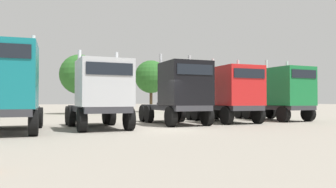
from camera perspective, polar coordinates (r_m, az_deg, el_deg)
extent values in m
plane|color=gray|center=(16.03, -0.64, -6.24)|extent=(200.00, 200.00, 0.00)
cube|color=#333338|center=(16.75, -25.65, -2.66)|extent=(3.27, 6.58, 0.30)
cube|color=#14727A|center=(14.94, -26.42, 2.94)|extent=(2.82, 2.96, 2.73)
cube|color=black|center=(13.73, -27.10, 6.80)|extent=(2.07, 0.41, 0.55)
cylinder|color=silver|center=(16.30, -22.44, 3.64)|extent=(0.21, 0.21, 3.33)
cylinder|color=#333338|center=(18.12, -25.13, -1.87)|extent=(1.28, 1.28, 0.12)
cylinder|color=black|center=(14.24, -22.39, -4.70)|extent=(0.53, 1.09, 1.05)
cylinder|color=black|center=(18.22, -21.65, -3.89)|extent=(0.53, 1.09, 1.05)
cylinder|color=black|center=(19.32, -21.50, -3.72)|extent=(0.53, 1.09, 1.05)
cube|color=#333338|center=(17.56, -12.36, -2.50)|extent=(2.74, 6.02, 0.30)
cube|color=#B7BABF|center=(15.85, -11.08, 1.87)|extent=(2.61, 2.53, 2.21)
cube|color=black|center=(14.75, -10.08, 4.35)|extent=(2.09, 0.24, 0.55)
cylinder|color=silver|center=(17.36, -8.96, 2.61)|extent=(0.20, 0.20, 2.81)
cylinder|color=silver|center=(16.98, -15.18, 2.71)|extent=(0.20, 0.20, 2.81)
cylinder|color=#333338|center=(18.82, -13.12, -1.76)|extent=(1.20, 1.20, 0.12)
cylinder|color=black|center=(15.70, -6.81, -4.33)|extent=(0.45, 1.12, 1.10)
cylinder|color=black|center=(15.20, -14.79, -4.41)|extent=(0.45, 1.12, 1.10)
cylinder|color=black|center=(19.11, -9.90, -3.74)|extent=(0.45, 1.12, 1.10)
cylinder|color=black|center=(18.70, -16.47, -3.77)|extent=(0.45, 1.12, 1.10)
cylinder|color=black|center=(20.17, -10.65, -3.59)|extent=(0.45, 1.12, 1.10)
cylinder|color=black|center=(19.79, -16.87, -3.62)|extent=(0.45, 1.12, 1.10)
cube|color=#333338|center=(20.06, 0.89, -2.33)|extent=(2.90, 6.17, 0.30)
cube|color=black|center=(18.50, 2.99, 1.81)|extent=(2.68, 2.75, 2.44)
cube|color=black|center=(17.42, 4.76, 4.29)|extent=(2.09, 0.29, 0.55)
cylinder|color=silver|center=(20.18, 3.75, 2.43)|extent=(0.20, 0.20, 3.04)
cylinder|color=silver|center=(19.42, -1.30, 2.56)|extent=(0.20, 0.20, 3.04)
cylinder|color=#333338|center=(21.27, -0.50, -1.69)|extent=(1.22, 1.22, 0.12)
cylinder|color=black|center=(18.52, 6.80, -3.83)|extent=(0.48, 1.14, 1.10)
cylinder|color=black|center=(17.56, 0.50, -3.98)|extent=(0.48, 1.14, 1.10)
cylinder|color=black|center=(21.77, 2.14, -3.42)|extent=(0.48, 1.14, 1.10)
cylinder|color=black|center=(20.96, -3.36, -3.51)|extent=(0.48, 1.14, 1.10)
cylinder|color=black|center=(22.78, 0.99, -3.31)|extent=(0.48, 1.14, 1.10)
cylinder|color=black|center=(22.01, -4.29, -3.39)|extent=(0.48, 1.14, 1.10)
cube|color=#333338|center=(22.21, 9.31, -2.28)|extent=(3.08, 6.61, 0.30)
cube|color=red|center=(20.58, 12.02, 1.39)|extent=(2.73, 2.81, 2.40)
cube|color=black|center=(19.57, 14.03, 3.51)|extent=(2.08, 0.34, 0.55)
cylinder|color=silver|center=(22.28, 12.11, 1.98)|extent=(0.20, 0.20, 3.00)
cylinder|color=silver|center=(21.31, 7.82, 2.11)|extent=(0.20, 0.20, 3.00)
cylinder|color=#333338|center=(23.43, 7.59, -1.70)|extent=(1.25, 1.25, 0.12)
cylinder|color=black|center=(20.76, 15.42, -3.54)|extent=(0.50, 1.11, 1.07)
cylinder|color=black|center=(19.53, 10.20, -3.72)|extent=(0.50, 1.11, 1.07)
cylinder|color=black|center=(24.15, 9.68, -3.21)|extent=(0.50, 1.11, 1.07)
cylinder|color=black|center=(23.11, 4.97, -3.32)|extent=(0.50, 1.11, 1.07)
cylinder|color=black|center=(25.10, 8.40, -3.13)|extent=(0.50, 1.11, 1.07)
cylinder|color=black|center=(24.10, 3.83, -3.23)|extent=(0.50, 1.11, 1.07)
cube|color=#333338|center=(24.98, 17.66, -2.19)|extent=(2.73, 6.15, 0.30)
cube|color=#197238|center=(23.66, 20.58, 1.25)|extent=(2.60, 2.52, 2.58)
cube|color=black|center=(22.88, 22.64, 3.26)|extent=(2.09, 0.23, 0.55)
cylinder|color=silver|center=(25.27, 20.04, 1.78)|extent=(0.20, 0.20, 3.18)
cylinder|color=silver|center=(23.99, 16.77, 1.91)|extent=(0.20, 0.20, 3.18)
cylinder|color=#333338|center=(25.97, 15.73, -1.69)|extent=(1.20, 1.20, 0.12)
cylinder|color=black|center=(24.13, 23.24, -3.18)|extent=(0.44, 1.06, 1.03)
cylinder|color=black|center=(22.57, 19.43, -3.36)|extent=(0.44, 1.06, 1.03)
cylinder|color=black|center=(26.76, 17.46, -3.00)|extent=(0.44, 1.06, 1.03)
cylinder|color=black|center=(25.36, 13.72, -3.13)|extent=(0.44, 1.06, 1.03)
cylinder|color=black|center=(27.59, 15.95, -2.95)|extent=(0.44, 1.06, 1.03)
cylinder|color=black|center=(26.24, 12.25, -3.07)|extent=(0.44, 1.06, 1.03)
cylinder|color=#4C3823|center=(34.86, -15.16, -1.38)|extent=(0.36, 0.36, 2.46)
sphere|color=#286023|center=(34.96, -15.14, 3.33)|extent=(4.10, 4.10, 4.10)
cylinder|color=#4C3823|center=(39.42, -2.98, -1.21)|extent=(0.36, 0.36, 2.68)
sphere|color=#286023|center=(39.52, -2.98, 3.02)|extent=(3.96, 3.96, 3.96)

